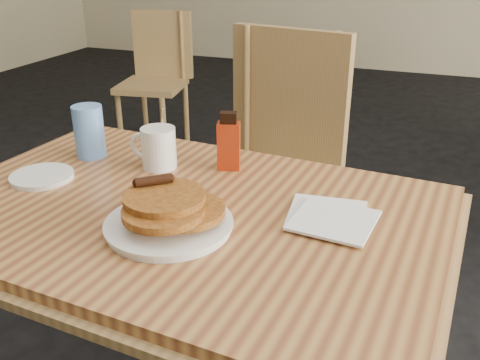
{
  "coord_description": "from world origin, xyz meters",
  "views": [
    {
      "loc": [
        0.43,
        -0.97,
        1.3
      ],
      "look_at": [
        0.05,
        0.03,
        0.82
      ],
      "focal_mm": 40.0,
      "sensor_mm": 36.0,
      "label": 1
    }
  ],
  "objects_px": {
    "chair_main_far": "(279,149)",
    "pancake_plate": "(169,216)",
    "coffee_mug": "(158,147)",
    "chair_wall_extra": "(157,68)",
    "blue_tumbler": "(89,132)",
    "main_table": "(182,223)",
    "syrup_bottle": "(229,143)"
  },
  "relations": [
    {
      "from": "chair_main_far",
      "to": "coffee_mug",
      "type": "height_order",
      "value": "chair_main_far"
    },
    {
      "from": "chair_main_far",
      "to": "syrup_bottle",
      "type": "xyz_separation_m",
      "value": [
        0.02,
        -0.54,
        0.21
      ]
    },
    {
      "from": "main_table",
      "to": "blue_tumbler",
      "type": "bearing_deg",
      "value": 152.99
    },
    {
      "from": "chair_wall_extra",
      "to": "blue_tumbler",
      "type": "height_order",
      "value": "blue_tumbler"
    },
    {
      "from": "pancake_plate",
      "to": "coffee_mug",
      "type": "distance_m",
      "value": 0.34
    },
    {
      "from": "main_table",
      "to": "chair_main_far",
      "type": "bearing_deg",
      "value": 90.23
    },
    {
      "from": "chair_main_far",
      "to": "pancake_plate",
      "type": "xyz_separation_m",
      "value": [
        0.03,
        -0.88,
        0.17
      ]
    },
    {
      "from": "chair_main_far",
      "to": "blue_tumbler",
      "type": "relative_size",
      "value": 7.12
    },
    {
      "from": "chair_main_far",
      "to": "blue_tumbler",
      "type": "distance_m",
      "value": 0.73
    },
    {
      "from": "blue_tumbler",
      "to": "main_table",
      "type": "bearing_deg",
      "value": -27.01
    },
    {
      "from": "chair_wall_extra",
      "to": "coffee_mug",
      "type": "xyz_separation_m",
      "value": [
        1.1,
        -1.95,
        0.28
      ]
    },
    {
      "from": "coffee_mug",
      "to": "chair_wall_extra",
      "type": "bearing_deg",
      "value": 106.75
    },
    {
      "from": "chair_main_far",
      "to": "chair_wall_extra",
      "type": "height_order",
      "value": "chair_main_far"
    },
    {
      "from": "chair_wall_extra",
      "to": "coffee_mug",
      "type": "height_order",
      "value": "coffee_mug"
    },
    {
      "from": "pancake_plate",
      "to": "coffee_mug",
      "type": "height_order",
      "value": "coffee_mug"
    },
    {
      "from": "coffee_mug",
      "to": "main_table",
      "type": "bearing_deg",
      "value": -62.33
    },
    {
      "from": "chair_wall_extra",
      "to": "pancake_plate",
      "type": "relative_size",
      "value": 3.31
    },
    {
      "from": "chair_main_far",
      "to": "chair_wall_extra",
      "type": "relative_size",
      "value": 1.15
    },
    {
      "from": "pancake_plate",
      "to": "coffee_mug",
      "type": "relative_size",
      "value": 1.58
    },
    {
      "from": "main_table",
      "to": "blue_tumbler",
      "type": "distance_m",
      "value": 0.43
    },
    {
      "from": "chair_wall_extra",
      "to": "coffee_mug",
      "type": "bearing_deg",
      "value": -70.89
    },
    {
      "from": "pancake_plate",
      "to": "blue_tumbler",
      "type": "height_order",
      "value": "blue_tumbler"
    },
    {
      "from": "main_table",
      "to": "pancake_plate",
      "type": "bearing_deg",
      "value": -76.61
    },
    {
      "from": "main_table",
      "to": "chair_main_far",
      "type": "height_order",
      "value": "chair_main_far"
    },
    {
      "from": "chair_main_far",
      "to": "chair_wall_extra",
      "type": "bearing_deg",
      "value": 144.53
    },
    {
      "from": "coffee_mug",
      "to": "chair_main_far",
      "type": "bearing_deg",
      "value": 62.79
    },
    {
      "from": "main_table",
      "to": "blue_tumbler",
      "type": "xyz_separation_m",
      "value": [
        -0.37,
        0.19,
        0.11
      ]
    },
    {
      "from": "chair_main_far",
      "to": "coffee_mug",
      "type": "bearing_deg",
      "value": -92.79
    },
    {
      "from": "main_table",
      "to": "chair_wall_extra",
      "type": "bearing_deg",
      "value": 120.44
    },
    {
      "from": "chair_wall_extra",
      "to": "pancake_plate",
      "type": "bearing_deg",
      "value": -70.51
    },
    {
      "from": "chair_main_far",
      "to": "chair_wall_extra",
      "type": "xyz_separation_m",
      "value": [
        -1.25,
        1.35,
        -0.09
      ]
    },
    {
      "from": "coffee_mug",
      "to": "blue_tumbler",
      "type": "relative_size",
      "value": 1.18
    }
  ]
}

